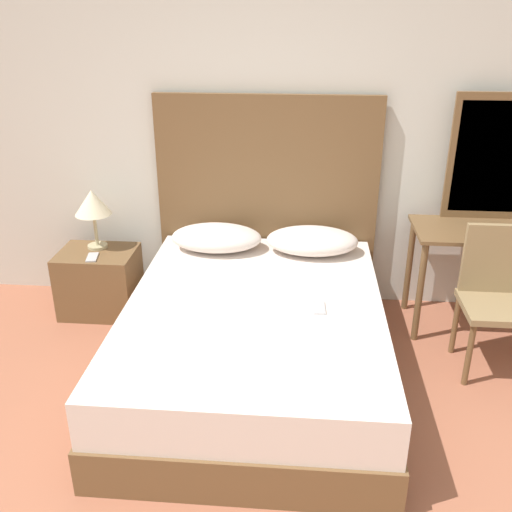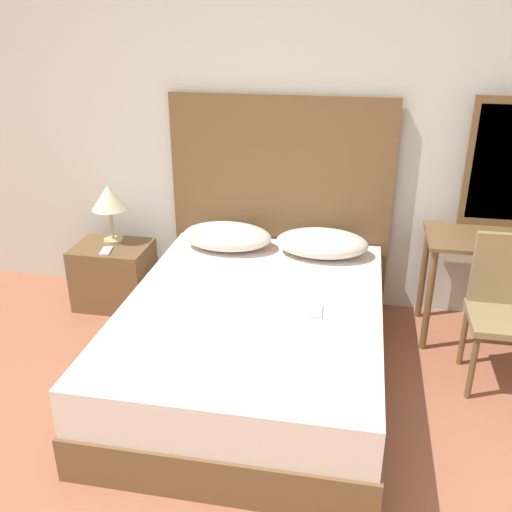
{
  "view_description": "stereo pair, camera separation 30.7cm",
  "coord_description": "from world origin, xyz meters",
  "px_view_note": "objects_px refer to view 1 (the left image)",
  "views": [
    {
      "loc": [
        0.3,
        -1.36,
        2.09
      ],
      "look_at": [
        0.05,
        1.63,
        0.76
      ],
      "focal_mm": 40.0,
      "sensor_mm": 36.0,
      "label": 1
    },
    {
      "loc": [
        0.61,
        -1.31,
        2.09
      ],
      "look_at": [
        0.05,
        1.63,
        0.76
      ],
      "focal_mm": 40.0,
      "sensor_mm": 36.0,
      "label": 2
    }
  ],
  "objects_px": {
    "phone_on_nightstand": "(92,257)",
    "chair": "(504,289)",
    "table_lamp": "(93,204)",
    "vanity_desk": "(486,247)",
    "phone_on_bed": "(319,308)",
    "bed": "(255,341)",
    "nightstand": "(100,282)"
  },
  "relations": [
    {
      "from": "chair",
      "to": "phone_on_nightstand",
      "type": "bearing_deg",
      "value": 172.8
    },
    {
      "from": "table_lamp",
      "to": "phone_on_nightstand",
      "type": "distance_m",
      "value": 0.38
    },
    {
      "from": "phone_on_nightstand",
      "to": "vanity_desk",
      "type": "distance_m",
      "value": 2.69
    },
    {
      "from": "table_lamp",
      "to": "chair",
      "type": "relative_size",
      "value": 0.48
    },
    {
      "from": "bed",
      "to": "nightstand",
      "type": "bearing_deg",
      "value": 148.8
    },
    {
      "from": "bed",
      "to": "chair",
      "type": "relative_size",
      "value": 2.24
    },
    {
      "from": "phone_on_nightstand",
      "to": "chair",
      "type": "bearing_deg",
      "value": -7.2
    },
    {
      "from": "vanity_desk",
      "to": "chair",
      "type": "distance_m",
      "value": 0.46
    },
    {
      "from": "table_lamp",
      "to": "vanity_desk",
      "type": "xyz_separation_m",
      "value": [
        2.71,
        -0.08,
        -0.2
      ]
    },
    {
      "from": "chair",
      "to": "table_lamp",
      "type": "bearing_deg",
      "value": 168.97
    },
    {
      "from": "phone_on_nightstand",
      "to": "nightstand",
      "type": "bearing_deg",
      "value": 95.16
    },
    {
      "from": "phone_on_bed",
      "to": "nightstand",
      "type": "bearing_deg",
      "value": 153.99
    },
    {
      "from": "table_lamp",
      "to": "chair",
      "type": "bearing_deg",
      "value": -11.03
    },
    {
      "from": "phone_on_bed",
      "to": "phone_on_nightstand",
      "type": "xyz_separation_m",
      "value": [
        -1.56,
        0.66,
        -0.04
      ]
    },
    {
      "from": "table_lamp",
      "to": "vanity_desk",
      "type": "distance_m",
      "value": 2.72
    },
    {
      "from": "bed",
      "to": "table_lamp",
      "type": "distance_m",
      "value": 1.56
    },
    {
      "from": "phone_on_bed",
      "to": "table_lamp",
      "type": "relative_size",
      "value": 0.35
    },
    {
      "from": "phone_on_bed",
      "to": "vanity_desk",
      "type": "xyz_separation_m",
      "value": [
        1.12,
        0.77,
        0.09
      ]
    },
    {
      "from": "vanity_desk",
      "to": "chair",
      "type": "xyz_separation_m",
      "value": [
        -0.01,
        -0.45,
        -0.09
      ]
    },
    {
      "from": "phone_on_nightstand",
      "to": "vanity_desk",
      "type": "height_order",
      "value": "vanity_desk"
    },
    {
      "from": "phone_on_bed",
      "to": "nightstand",
      "type": "distance_m",
      "value": 1.77
    },
    {
      "from": "vanity_desk",
      "to": "phone_on_bed",
      "type": "bearing_deg",
      "value": -145.49
    },
    {
      "from": "bed",
      "to": "phone_on_bed",
      "type": "bearing_deg",
      "value": -6.07
    },
    {
      "from": "bed",
      "to": "chair",
      "type": "height_order",
      "value": "chair"
    },
    {
      "from": "table_lamp",
      "to": "vanity_desk",
      "type": "bearing_deg",
      "value": -1.65
    },
    {
      "from": "phone_on_bed",
      "to": "chair",
      "type": "distance_m",
      "value": 1.16
    },
    {
      "from": "vanity_desk",
      "to": "chair",
      "type": "height_order",
      "value": "chair"
    },
    {
      "from": "phone_on_nightstand",
      "to": "chair",
      "type": "xyz_separation_m",
      "value": [
        2.67,
        -0.34,
        0.04
      ]
    },
    {
      "from": "nightstand",
      "to": "vanity_desk",
      "type": "xyz_separation_m",
      "value": [
        2.69,
        0.01,
        0.37
      ]
    },
    {
      "from": "phone_on_nightstand",
      "to": "chair",
      "type": "height_order",
      "value": "chair"
    },
    {
      "from": "bed",
      "to": "phone_on_nightstand",
      "type": "relative_size",
      "value": 12.51
    },
    {
      "from": "bed",
      "to": "phone_on_bed",
      "type": "xyz_separation_m",
      "value": [
        0.37,
        -0.04,
        0.26
      ]
    }
  ]
}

